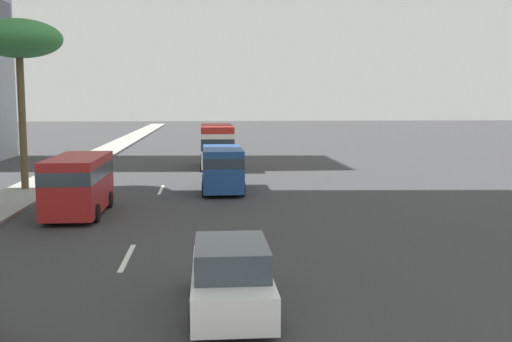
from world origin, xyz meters
name	(u,v)px	position (x,y,z in m)	size (l,w,h in m)	color
ground_plane	(166,179)	(31.50, 0.00, 0.00)	(198.00, 198.00, 0.00)	#38383A
sidewalk_right	(52,179)	(31.50, 6.67, 0.07)	(162.00, 2.65, 0.15)	#9E9B93
lane_stripe_mid	(127,257)	(13.30, 0.00, 0.01)	(3.20, 0.16, 0.01)	silver
lane_stripe_far	(161,190)	(27.12, 0.00, 0.01)	(3.20, 0.16, 0.01)	silver
van_lead	(223,167)	(26.26, -3.21, 1.30)	(5.02, 2.12, 2.27)	#1E478C
car_third	(231,277)	(8.51, -2.92, 0.75)	(4.42, 1.81, 1.58)	white
van_fourth	(79,181)	(20.38, 2.82, 1.38)	(5.41, 2.12, 2.41)	#A51E1E
minibus_fifth	(217,145)	(37.18, -3.12, 1.63)	(6.59, 2.29, 2.96)	silver
palm_tree	(19,41)	(27.14, 6.94, 7.65)	(4.31, 4.31, 8.58)	brown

